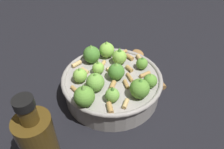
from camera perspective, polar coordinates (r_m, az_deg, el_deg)
ground_plane at (r=0.60m, az=0.00°, el=-5.10°), size 2.40×2.40×0.00m
cooking_pan at (r=0.57m, az=-0.13°, el=-2.11°), size 0.26×0.26×0.12m
olive_oil_bottle at (r=0.44m, az=-18.66°, el=-16.65°), size 0.07×0.07×0.19m
wooden_spoon at (r=0.70m, az=8.96°, el=2.74°), size 0.05×0.21×0.02m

